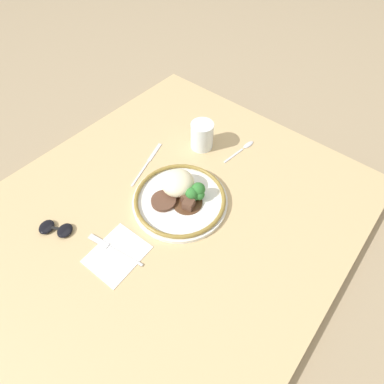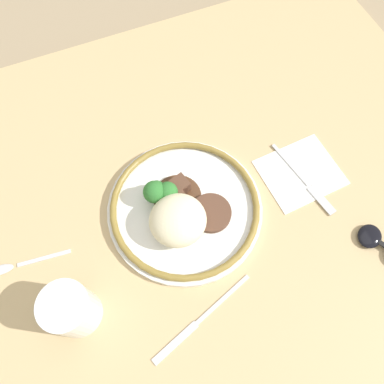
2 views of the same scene
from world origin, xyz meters
name	(u,v)px [view 1 (image 1 of 2)]	position (x,y,z in m)	size (l,w,h in m)	color
ground_plane	(168,217)	(0.00, 0.00, 0.00)	(8.00, 8.00, 0.00)	#998466
dining_table	(168,214)	(0.00, 0.00, 0.02)	(1.11, 0.96, 0.03)	tan
napkin	(117,254)	(-0.19, 0.01, 0.04)	(0.15, 0.13, 0.00)	white
plate	(181,195)	(0.06, 0.00, 0.06)	(0.28, 0.28, 0.08)	white
juice_glass	(202,137)	(0.28, 0.10, 0.08)	(0.08, 0.08, 0.10)	orange
fork	(110,247)	(-0.19, 0.04, 0.04)	(0.04, 0.18, 0.00)	silver
knife	(148,162)	(0.10, 0.18, 0.04)	(0.20, 0.07, 0.00)	silver
spoon	(245,147)	(0.37, -0.02, 0.04)	(0.15, 0.03, 0.01)	silver
sunglasses	(56,229)	(-0.25, 0.19, 0.04)	(0.09, 0.11, 0.01)	black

